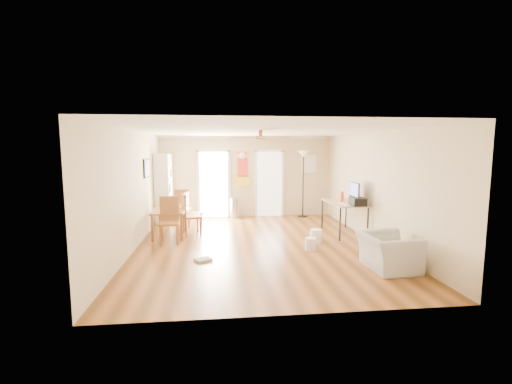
{
  "coord_description": "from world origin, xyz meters",
  "views": [
    {
      "loc": [
        -0.93,
        -7.9,
        2.2
      ],
      "look_at": [
        0.0,
        0.6,
        1.15
      ],
      "focal_mm": 24.85,
      "sensor_mm": 36.0,
      "label": 1
    }
  ],
  "objects": [
    {
      "name": "wall_front",
      "position": [
        0.0,
        -3.5,
        1.3
      ],
      "size": [
        5.5,
        0.04,
        2.6
      ],
      "primitive_type": null,
      "color": "beige",
      "rests_on": "floor"
    },
    {
      "name": "ac_grille",
      "position": [
        2.05,
        3.47,
        1.7
      ],
      "size": [
        0.5,
        0.04,
        0.6
      ],
      "primitive_type": "cube",
      "color": "white",
      "rests_on": "wall_back"
    },
    {
      "name": "bookshelf",
      "position": [
        -2.53,
        2.81,
        1.02
      ],
      "size": [
        0.48,
        0.95,
        2.04
      ],
      "primitive_type": null,
      "rotation": [
        0.0,
        0.0,
        -0.08
      ],
      "color": "silver",
      "rests_on": "floor"
    },
    {
      "name": "computer_desk",
      "position": [
        2.32,
        0.86,
        0.41
      ],
      "size": [
        0.77,
        1.54,
        0.82
      ],
      "primitive_type": null,
      "color": "tan",
      "rests_on": "floor"
    },
    {
      "name": "crown_molding",
      "position": [
        0.0,
        0.0,
        2.56
      ],
      "size": [
        5.5,
        7.0,
        0.08
      ],
      "primitive_type": null,
      "color": "white",
      "rests_on": "wall_back"
    },
    {
      "name": "keyboard",
      "position": [
        2.2,
        0.48,
        0.83
      ],
      "size": [
        0.27,
        0.46,
        0.02
      ],
      "primitive_type": "cube",
      "rotation": [
        0.0,
        0.0,
        0.31
      ],
      "color": "silver",
      "rests_on": "computer_desk"
    },
    {
      "name": "wall_left",
      "position": [
        -2.75,
        0.0,
        1.3
      ],
      "size": [
        0.04,
        7.0,
        2.6
      ],
      "primitive_type": null,
      "color": "beige",
      "rests_on": "floor"
    },
    {
      "name": "wastebasket_b",
      "position": [
        1.35,
        0.0,
        0.16
      ],
      "size": [
        0.31,
        0.31,
        0.32
      ],
      "primitive_type": "cylinder",
      "rotation": [
        0.0,
        0.0,
        -0.13
      ],
      "color": "white",
      "rests_on": "floor"
    },
    {
      "name": "dining_chair_right_b",
      "position": [
        -1.6,
        1.19,
        0.52
      ],
      "size": [
        0.52,
        0.52,
        1.04
      ],
      "primitive_type": null,
      "rotation": [
        0.0,
        0.0,
        1.82
      ],
      "color": "#946230",
      "rests_on": "floor"
    },
    {
      "name": "kitchen_doorway",
      "position": [
        -1.05,
        3.48,
        1.05
      ],
      "size": [
        0.9,
        0.1,
        2.1
      ],
      "primitive_type": null,
      "color": "white",
      "rests_on": "wall_back"
    },
    {
      "name": "dining_chair_far",
      "position": [
        -1.94,
        2.46,
        0.52
      ],
      "size": [
        0.43,
        0.43,
        1.04
      ],
      "primitive_type": null,
      "rotation": [
        0.0,
        0.0,
        3.15
      ],
      "color": "#A56B35",
      "rests_on": "floor"
    },
    {
      "name": "dining_chair_near",
      "position": [
        -2.06,
        0.33,
        0.54
      ],
      "size": [
        0.47,
        0.47,
        1.08
      ],
      "primitive_type": null,
      "rotation": [
        0.0,
        0.0,
        0.06
      ],
      "color": "#975E30",
      "rests_on": "floor"
    },
    {
      "name": "wall_right",
      "position": [
        2.75,
        0.0,
        1.3
      ],
      "size": [
        0.04,
        7.0,
        2.6
      ],
      "primitive_type": null,
      "color": "beige",
      "rests_on": "floor"
    },
    {
      "name": "dining_chair_right_a",
      "position": [
        -1.6,
        1.69,
        0.51
      ],
      "size": [
        0.5,
        0.5,
        1.02
      ],
      "primitive_type": null,
      "rotation": [
        0.0,
        0.0,
        1.35
      ],
      "color": "#A47635",
      "rests_on": "floor"
    },
    {
      "name": "dining_table",
      "position": [
        -2.15,
        1.17,
        0.34
      ],
      "size": [
        0.82,
        1.36,
        0.68
      ],
      "primitive_type": null,
      "rotation": [
        0.0,
        0.0,
        0.01
      ],
      "color": "#9C5E32",
      "rests_on": "floor"
    },
    {
      "name": "bathroom_doorway",
      "position": [
        0.75,
        3.48,
        1.05
      ],
      "size": [
        0.8,
        0.1,
        2.1
      ],
      "primitive_type": null,
      "color": "white",
      "rests_on": "wall_back"
    },
    {
      "name": "wall_decal",
      "position": [
        -0.13,
        3.48,
        1.55
      ],
      "size": [
        0.46,
        0.03,
        1.1
      ],
      "primitive_type": "cube",
      "color": "red",
      "rests_on": "wall_back"
    },
    {
      "name": "orange_bottle",
      "position": [
        2.3,
        0.96,
        0.95
      ],
      "size": [
        0.11,
        0.11,
        0.26
      ],
      "primitive_type": "cylinder",
      "rotation": [
        0.0,
        0.0,
        0.31
      ],
      "color": "#FF3C16",
      "rests_on": "computer_desk"
    },
    {
      "name": "floor",
      "position": [
        0.0,
        0.0,
        0.0
      ],
      "size": [
        7.0,
        7.0,
        0.0
      ],
      "primitive_type": "plane",
      "color": "brown",
      "rests_on": "ground"
    },
    {
      "name": "trash_can",
      "position": [
        -0.39,
        3.25,
        0.32
      ],
      "size": [
        0.3,
        0.3,
        0.64
      ],
      "primitive_type": "cylinder",
      "rotation": [
        0.0,
        0.0,
        -0.03
      ],
      "color": "silver",
      "rests_on": "floor"
    },
    {
      "name": "wall_back",
      "position": [
        0.0,
        3.5,
        1.3
      ],
      "size": [
        5.5,
        0.04,
        2.6
      ],
      "primitive_type": null,
      "color": "beige",
      "rests_on": "floor"
    },
    {
      "name": "wastebasket_a",
      "position": [
        1.07,
        -0.56,
        0.14
      ],
      "size": [
        0.29,
        0.29,
        0.27
      ],
      "primitive_type": "cylinder",
      "rotation": [
        0.0,
        0.0,
        0.26
      ],
      "color": "white",
      "rests_on": "floor"
    },
    {
      "name": "ceiling_fan",
      "position": [
        0.0,
        -0.3,
        2.43
      ],
      "size": [
        1.24,
        1.24,
        0.2
      ],
      "primitive_type": null,
      "color": "#593819",
      "rests_on": "ceiling"
    },
    {
      "name": "framed_poster",
      "position": [
        -2.73,
        1.4,
        1.7
      ],
      "size": [
        0.04,
        0.66,
        0.48
      ],
      "primitive_type": "cube",
      "color": "black",
      "rests_on": "wall_left"
    },
    {
      "name": "imac",
      "position": [
        2.47,
        0.55,
        1.09
      ],
      "size": [
        0.26,
        0.58,
        0.54
      ],
      "primitive_type": null,
      "rotation": [
        0.0,
        0.0,
        -0.33
      ],
      "color": "black",
      "rests_on": "computer_desk"
    },
    {
      "name": "printer",
      "position": [
        2.45,
        0.28,
        0.92
      ],
      "size": [
        0.34,
        0.39,
        0.2
      ],
      "primitive_type": "cube",
      "rotation": [
        0.0,
        0.0,
        0.03
      ],
      "color": "black",
      "rests_on": "computer_desk"
    },
    {
      "name": "armchair",
      "position": [
        2.15,
        -1.93,
        0.33
      ],
      "size": [
        0.93,
        1.05,
        0.66
      ],
      "primitive_type": "imported",
      "rotation": [
        0.0,
        0.0,
        1.62
      ],
      "color": "#ACADA7",
      "rests_on": "floor"
    },
    {
      "name": "floor_cloth",
      "position": [
        -1.23,
        -1.06,
        0.02
      ],
      "size": [
        0.38,
        0.35,
        0.04
      ],
      "primitive_type": "cube",
      "rotation": [
        0.0,
        0.0,
        0.5
      ],
      "color": "#A5A59F",
      "rests_on": "floor"
    },
    {
      "name": "torchiere_lamp",
      "position": [
        1.81,
        3.19,
        1.07
      ],
      "size": [
        0.5,
        0.5,
        2.13
      ],
      "primitive_type": null,
      "rotation": [
        0.0,
        0.0,
        -0.27
      ],
      "color": "black",
      "rests_on": "floor"
    },
    {
      "name": "ceiling",
      "position": [
        0.0,
        0.0,
        2.6
      ],
      "size": [
        5.5,
        7.0,
        0.0
      ],
      "primitive_type": null,
      "color": "silver",
      "rests_on": "floor"
    }
  ]
}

